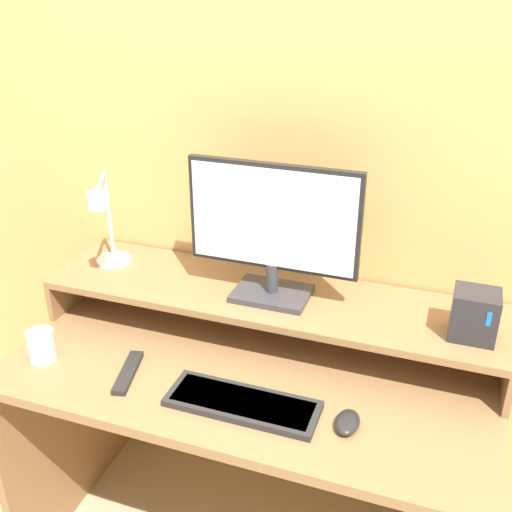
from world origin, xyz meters
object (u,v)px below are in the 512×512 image
object	(u,v)px
mouse	(347,422)
mug	(41,346)
keyboard	(243,403)
remote_control	(128,372)
monitor	(273,229)
desk_lamp	(106,228)
router_dock	(474,315)

from	to	relation	value
mouse	mug	bearing A→B (deg)	-178.94
keyboard	remote_control	distance (m)	0.35
monitor	keyboard	bearing A→B (deg)	-84.57
mouse	remote_control	bearing A→B (deg)	179.76
desk_lamp	mouse	distance (m)	0.92
monitor	remote_control	bearing A→B (deg)	-134.89
monitor	remote_control	size ratio (longest dim) A/B	2.63
desk_lamp	router_dock	world-z (taller)	desk_lamp
keyboard	desk_lamp	bearing A→B (deg)	151.43
router_dock	remote_control	world-z (taller)	router_dock
monitor	keyboard	distance (m)	0.48
router_dock	keyboard	world-z (taller)	router_dock
router_dock	remote_control	xyz separation A→B (m)	(-0.87, -0.29, -0.20)
monitor	desk_lamp	distance (m)	0.53
keyboard	remote_control	bearing A→B (deg)	177.12
desk_lamp	remote_control	bearing A→B (deg)	-53.26
keyboard	mug	size ratio (longest dim) A/B	4.22
router_dock	mouse	xyz separation A→B (m)	(-0.26, -0.29, -0.19)
desk_lamp	remote_control	xyz separation A→B (m)	(0.21, -0.29, -0.29)
keyboard	mouse	xyz separation A→B (m)	(0.27, 0.01, 0.00)
mouse	mug	world-z (taller)	mug
monitor	keyboard	xyz separation A→B (m)	(0.03, -0.33, -0.35)
remote_control	mouse	bearing A→B (deg)	-0.24
monitor	desk_lamp	world-z (taller)	monitor
monitor	mouse	size ratio (longest dim) A/B	5.22
keyboard	mug	xyz separation A→B (m)	(-0.61, -0.00, 0.04)
desk_lamp	mug	distance (m)	0.40
desk_lamp	router_dock	distance (m)	1.09
router_dock	keyboard	xyz separation A→B (m)	(-0.53, -0.31, -0.20)
monitor	mug	xyz separation A→B (m)	(-0.58, -0.33, -0.31)
keyboard	remote_control	xyz separation A→B (m)	(-0.35, 0.02, -0.00)
router_dock	mug	size ratio (longest dim) A/B	1.40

